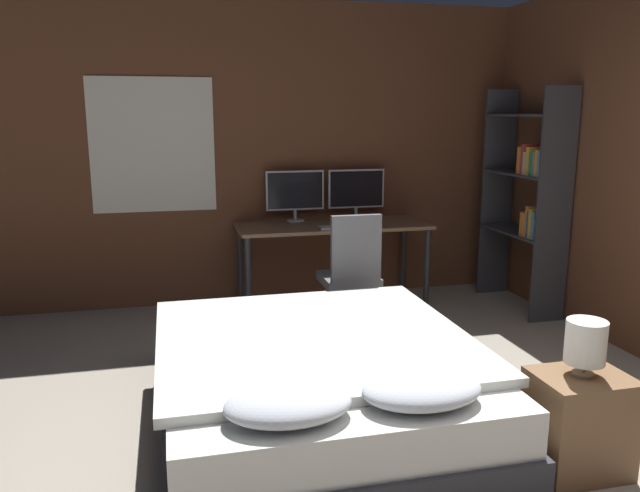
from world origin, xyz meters
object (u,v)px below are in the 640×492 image
object	(u,v)px
nightstand	(578,423)
computer_mouse	(369,225)
bed	(318,384)
bedside_lamp	(586,342)
bookshelf	(531,189)
office_chair	(351,289)
monitor_left	(295,192)
keyboard	(339,227)
desk	(332,233)
monitor_right	(356,191)

from	to	relation	value
nightstand	computer_mouse	xyz separation A→B (m)	(-0.20, 2.65, 0.53)
bed	bedside_lamp	size ratio (longest dim) A/B	7.25
bed	bookshelf	distance (m)	2.94
bookshelf	bed	bearing A→B (deg)	-144.28
bookshelf	office_chair	bearing A→B (deg)	-170.24
bedside_lamp	monitor_left	xyz separation A→B (m)	(-0.76, 3.11, 0.36)
bedside_lamp	office_chair	world-z (taller)	office_chair
keyboard	computer_mouse	size ratio (longest dim) A/B	4.95
keyboard	bedside_lamp	bearing A→B (deg)	-80.01
desk	computer_mouse	bearing A→B (deg)	-41.03
nightstand	office_chair	xyz separation A→B (m)	(-0.53, 2.08, 0.14)
keyboard	bookshelf	bearing A→B (deg)	-9.57
desk	monitor_right	size ratio (longest dim) A/B	3.18
desk	monitor_left	world-z (taller)	monitor_left
office_chair	nightstand	bearing A→B (deg)	-75.70
monitor_left	bookshelf	xyz separation A→B (m)	(1.93, -0.74, 0.06)
bedside_lamp	computer_mouse	world-z (taller)	computer_mouse
monitor_right	bookshelf	bearing A→B (deg)	-28.68
bedside_lamp	desk	world-z (taller)	bedside_lamp
bedside_lamp	keyboard	xyz separation A→B (m)	(-0.47, 2.65, 0.10)
nightstand	bookshelf	bearing A→B (deg)	63.79
computer_mouse	bed	bearing A→B (deg)	-115.44
nightstand	keyboard	world-z (taller)	keyboard
monitor_left	keyboard	xyz separation A→B (m)	(0.29, -0.46, -0.25)
monitor_left	office_chair	xyz separation A→B (m)	(0.23, -1.03, -0.63)
keyboard	bookshelf	xyz separation A→B (m)	(1.64, -0.28, 0.31)
bed	nightstand	xyz separation A→B (m)	(1.12, -0.73, -0.00)
desk	bookshelf	size ratio (longest dim) A/B	0.87
bed	computer_mouse	distance (m)	2.19
bedside_lamp	monitor_right	distance (m)	3.14
monitor_right	bookshelf	world-z (taller)	bookshelf
nightstand	monitor_left	distance (m)	3.29
bedside_lamp	bookshelf	distance (m)	2.68
nightstand	desk	bearing A→B (deg)	99.21
monitor_right	nightstand	bearing A→B (deg)	-86.73
bed	monitor_left	bearing A→B (deg)	81.37
desk	keyboard	distance (m)	0.25
keyboard	computer_mouse	xyz separation A→B (m)	(0.26, 0.00, 0.01)
bed	office_chair	size ratio (longest dim) A/B	2.00
office_chair	bookshelf	size ratio (longest dim) A/B	0.51
keyboard	computer_mouse	world-z (taller)	computer_mouse
bed	nightstand	size ratio (longest dim) A/B	3.96
monitor_left	computer_mouse	xyz separation A→B (m)	(0.55, -0.46, -0.24)
office_chair	computer_mouse	bearing A→B (deg)	60.09
bed	monitor_left	size ratio (longest dim) A/B	3.71
nightstand	office_chair	distance (m)	2.15
bed	office_chair	xyz separation A→B (m)	(0.59, 1.35, 0.13)
monitor_left	keyboard	size ratio (longest dim) A/B	1.53
bed	bookshelf	bearing A→B (deg)	35.72
bed	desk	size ratio (longest dim) A/B	1.17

